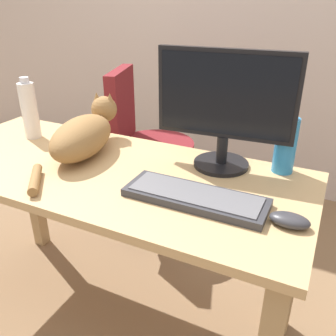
{
  "coord_description": "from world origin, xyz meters",
  "views": [
    {
      "loc": [
        0.72,
        -0.96,
        1.31
      ],
      "look_at": [
        0.26,
        -0.01,
        0.8
      ],
      "focal_mm": 38.43,
      "sensor_mm": 36.0,
      "label": 1
    }
  ],
  "objects": [
    {
      "name": "ground_plane",
      "position": [
        0.0,
        0.0,
        0.0
      ],
      "size": [
        8.0,
        8.0,
        0.0
      ],
      "primitive_type": "plane",
      "color": "#846647"
    },
    {
      "name": "monitor",
      "position": [
        0.38,
        0.2,
        0.97
      ],
      "size": [
        0.48,
        0.2,
        0.41
      ],
      "color": "black",
      "rests_on": "desk"
    },
    {
      "name": "spray_bottle",
      "position": [
        0.59,
        0.25,
        0.84
      ],
      "size": [
        0.07,
        0.07,
        0.22
      ],
      "color": "#2D8CD1",
      "rests_on": "desk"
    },
    {
      "name": "desk",
      "position": [
        0.0,
        0.0,
        0.62
      ],
      "size": [
        1.48,
        0.62,
        0.74
      ],
      "color": "tan",
      "rests_on": "ground_plane"
    },
    {
      "name": "cat",
      "position": [
        -0.14,
        0.08,
        0.82
      ],
      "size": [
        0.24,
        0.61,
        0.2
      ],
      "color": "olive",
      "rests_on": "desk"
    },
    {
      "name": "keyboard",
      "position": [
        0.38,
        -0.07,
        0.75
      ],
      "size": [
        0.44,
        0.15,
        0.03
      ],
      "color": "#333338",
      "rests_on": "desk"
    },
    {
      "name": "computer_mouse",
      "position": [
        0.66,
        -0.08,
        0.76
      ],
      "size": [
        0.11,
        0.06,
        0.04
      ],
      "primitive_type": "ellipsoid",
      "color": "#333338",
      "rests_on": "desk"
    },
    {
      "name": "office_chair",
      "position": [
        -0.22,
        0.69,
        0.42
      ],
      "size": [
        0.5,
        0.48,
        0.95
      ],
      "color": "black",
      "rests_on": "ground_plane"
    },
    {
      "name": "water_bottle",
      "position": [
        -0.46,
        0.12,
        0.86
      ],
      "size": [
        0.07,
        0.07,
        0.26
      ],
      "color": "silver",
      "rests_on": "desk"
    }
  ]
}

